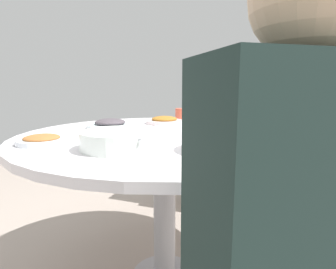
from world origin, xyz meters
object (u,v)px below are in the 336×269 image
Objects in this scene: stool_for_diner_left at (207,179)px; green_bottle at (280,112)px; tea_cup_far at (181,114)px; soup_bowl at (119,140)px; dish_stirfry at (164,121)px; rice_bowl at (229,137)px; dish_tofu_braise at (42,140)px; dish_shrimp at (221,129)px; round_dining_table at (164,153)px; diner_right at (295,217)px; tea_cup_near at (299,137)px; diner_left at (209,113)px; dish_eggplant at (110,124)px.

green_bottle is at bearing 61.17° from stool_for_diner_left.
tea_cup_far reaches higher than stool_for_diner_left.
soup_bowl reaches higher than dish_stirfry.
rice_bowl reaches higher than dish_tofu_braise.
dish_stirfry reaches higher than dish_shrimp.
soup_bowl is 1.58× the size of dish_tofu_braise.
round_dining_table is 18.26× the size of tea_cup_far.
stool_for_diner_left is (-0.40, -0.13, -0.58)m from tea_cup_far.
dish_tofu_braise is 2.59× the size of tea_cup_far.
stool_for_diner_left is at bearing -163.07° from dish_tofu_braise.
diner_right is at bearing 49.64° from dish_shrimp.
rice_bowl reaches higher than tea_cup_far.
green_bottle is at bearing 110.58° from dish_shrimp.
dish_stirfry is at bearing -116.80° from diner_right.
dish_tofu_braise reaches higher than round_dining_table.
tea_cup_near reaches higher than soup_bowl.
diner_left is (-0.50, -0.91, -0.10)m from green_bottle.
dish_shrimp is 0.91m from diner_right.
stool_for_diner_left is 0.55m from diner_left.
dish_shrimp is 0.32× the size of diner_right.
diner_left is at bearing -147.92° from round_dining_table.
stool_for_diner_left is (-1.36, -0.41, -0.56)m from dish_tofu_braise.
tea_cup_far is 1.46m from diner_right.
rice_bowl is 3.66× the size of tea_cup_near.
dish_tofu_braise is (0.41, 0.24, -0.00)m from dish_eggplant.
rice_bowl is 0.95m from tea_cup_far.
diner_right reaches higher than round_dining_table.
tea_cup_near is 1.22m from diner_left.
dish_stirfry is 2.96× the size of tea_cup_far.
stool_for_diner_left is at bearing -169.52° from dish_eggplant.
green_bottle is 0.80m from tea_cup_far.
tea_cup_far is at bearing -119.81° from rice_bowl.
tea_cup_near is (-0.23, 0.54, 0.13)m from round_dining_table.
soup_bowl reaches higher than stool_for_diner_left.
rice_bowl reaches higher than dish_shrimp.
tea_cup_near is (-0.01, 0.83, 0.02)m from dish_stirfry.
dish_eggplant is at bearing -84.66° from rice_bowl.
green_bottle is 3.94× the size of tea_cup_near.
diner_right reaches higher than tea_cup_far.
diner_right is at bearing 27.43° from tea_cup_near.
tea_cup_near is 0.09× the size of diner_left.
green_bottle reaches higher than dish_shrimp.
tea_cup_near is 1.35m from stool_for_diner_left.
dish_eggplant is 0.33× the size of diner_right.
dish_stirfry is 0.86m from stool_for_diner_left.
green_bottle reaches higher than stool_for_diner_left.
dish_shrimp is 0.86× the size of green_bottle.
soup_bowl reaches higher than round_dining_table.
rice_bowl is at bearing 47.47° from stool_for_diner_left.
dish_shrimp is (-0.56, -0.01, -0.01)m from soup_bowl.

